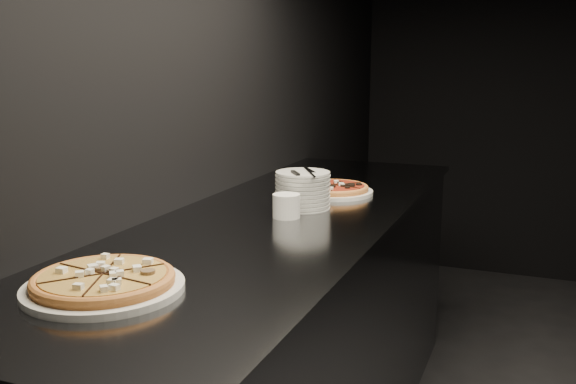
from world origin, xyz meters
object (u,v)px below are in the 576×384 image
at_px(pizza_tomato, 333,189).
at_px(plate_stack, 303,190).
at_px(ramekin, 286,205).
at_px(cutlery, 303,172).
at_px(pizza_mushroom, 104,282).
at_px(counter, 284,342).

height_order(pizza_tomato, plate_stack, plate_stack).
height_order(pizza_tomato, ramekin, ramekin).
relative_size(cutlery, ramekin, 2.14).
xyz_separation_m(plate_stack, cutlery, (0.01, -0.01, 0.07)).
bearing_deg(pizza_tomato, ramekin, -93.18).
distance_m(pizza_mushroom, ramekin, 0.80).
bearing_deg(cutlery, ramekin, -128.77).
distance_m(counter, ramekin, 0.50).
xyz_separation_m(pizza_mushroom, ramekin, (0.12, 0.79, 0.02)).
xyz_separation_m(pizza_mushroom, plate_stack, (0.12, 0.94, 0.04)).
distance_m(pizza_mushroom, cutlery, 0.94).
bearing_deg(ramekin, cutlery, 87.54).
bearing_deg(cutlery, pizza_tomato, 50.16).
bearing_deg(counter, pizza_mushroom, -96.46).
bearing_deg(ramekin, counter, 124.15).
xyz_separation_m(counter, pizza_mushroom, (-0.09, -0.82, 0.48)).
bearing_deg(pizza_mushroom, plate_stack, 82.90).
bearing_deg(cutlery, pizza_mushroom, -133.99).
relative_size(pizza_mushroom, cutlery, 1.88).
relative_size(pizza_tomato, plate_stack, 1.76).
bearing_deg(counter, cutlery, 72.99).
bearing_deg(ramekin, pizza_mushroom, -98.60).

